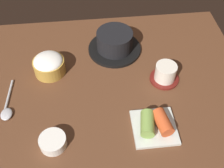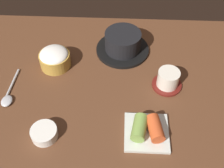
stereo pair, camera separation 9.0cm
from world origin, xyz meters
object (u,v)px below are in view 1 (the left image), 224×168
object	(u,v)px
side_bowl_near	(53,142)
spoon	(7,109)
tea_cup_with_saucer	(165,73)
rice_bowl	(49,64)
kimchi_plate	(155,125)
stone_pot	(115,42)

from	to	relation	value
side_bowl_near	spoon	distance (cm)	20.38
tea_cup_with_saucer	spoon	distance (cm)	52.88
rice_bowl	side_bowl_near	size ratio (longest dim) A/B	1.40
tea_cup_with_saucer	spoon	xyz separation A→B (cm)	(-52.31, -7.36, -2.47)
tea_cup_with_saucer	side_bowl_near	size ratio (longest dim) A/B	1.29
kimchi_plate	stone_pot	bearing A→B (deg)	102.27
tea_cup_with_saucer	kimchi_plate	world-z (taller)	tea_cup_with_saucer
rice_bowl	kimchi_plate	xyz separation A→B (cm)	(31.78, -26.98, -1.60)
stone_pot	side_bowl_near	xyz separation A→B (cm)	(-22.01, -38.10, -2.09)
kimchi_plate	side_bowl_near	xyz separation A→B (cm)	(-29.82, -2.20, -0.34)
tea_cup_with_saucer	kimchi_plate	bearing A→B (deg)	-111.70
stone_pot	spoon	size ratio (longest dim) A/B	1.21
rice_bowl	kimchi_plate	size ratio (longest dim) A/B	0.84
spoon	kimchi_plate	bearing A→B (deg)	-14.57
stone_pot	spoon	xyz separation A→B (cm)	(-36.94, -24.27, -3.16)
rice_bowl	side_bowl_near	xyz separation A→B (cm)	(1.96, -29.18, -1.93)
kimchi_plate	spoon	world-z (taller)	kimchi_plate
stone_pot	rice_bowl	world-z (taller)	stone_pot
stone_pot	kimchi_plate	size ratio (longest dim) A/B	1.53
tea_cup_with_saucer	spoon	size ratio (longest dim) A/B	0.61
rice_bowl	tea_cup_with_saucer	size ratio (longest dim) A/B	1.09
rice_bowl	stone_pot	bearing A→B (deg)	20.40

